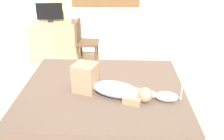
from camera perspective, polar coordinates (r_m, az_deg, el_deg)
name	(u,v)px	position (r m, az deg, el deg)	size (l,w,h in m)	color
ground_plane	(111,125)	(3.23, -0.17, -12.23)	(16.00, 16.00, 0.00)	tan
bed	(104,103)	(3.24, -1.90, -7.45)	(2.01, 1.81, 0.44)	#38383D
person_lying	(108,86)	(2.94, -0.93, -3.54)	(0.93, 0.52, 0.34)	#8C939E
cat	(165,96)	(2.88, 11.72, -5.78)	(0.36, 0.15, 0.21)	gray
desk	(56,41)	(5.06, -12.31, 6.38)	(0.90, 0.56, 0.74)	#997A56
tv_monitor	(50,12)	(4.93, -13.75, 12.43)	(0.48, 0.10, 0.35)	black
cup	(73,21)	(4.76, -8.64, 10.67)	(0.07, 0.07, 0.09)	#B23D38
chair_by_desk	(84,40)	(4.59, -6.31, 6.67)	(0.39, 0.39, 0.86)	#4C3828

